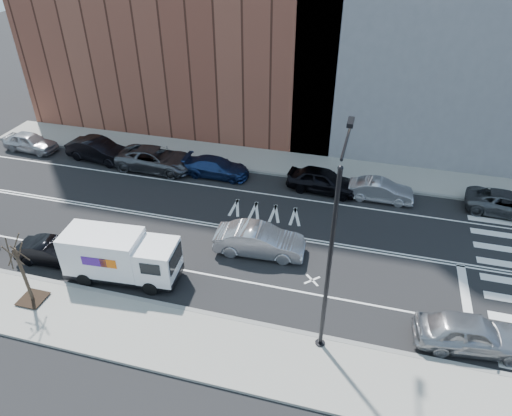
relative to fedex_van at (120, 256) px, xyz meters
The scene contains 20 objects.
ground 6.79m from the fedex_van, 57.53° to the left, with size 120.00×120.00×0.00m, color black.
sidewalk_near 4.97m from the fedex_van, 41.94° to the right, with size 44.00×3.60×0.15m, color gray.
sidewalk_far 14.89m from the fedex_van, 76.10° to the left, with size 44.00×3.60×0.15m, color gray.
curb_near 4.05m from the fedex_van, 21.47° to the right, with size 44.00×0.25×0.17m, color gray.
curb_far 13.16m from the fedex_van, 74.21° to the left, with size 44.00×0.25×0.17m, color gray.
crosswalk 20.40m from the fedex_van, 15.97° to the left, with size 3.00×14.00×0.01m, color white, non-canonical shape.
road_markings 6.78m from the fedex_van, 57.53° to the left, with size 40.00×8.60×0.01m, color white, non-canonical shape.
streetlight 11.26m from the fedex_van, ahead, with size 0.44×4.02×9.34m.
street_tree 4.43m from the fedex_van, 140.84° to the right, with size 1.20×1.20×3.75m.
fedex_van is the anchor object (origin of this frame).
far_parked_a 18.36m from the fedex_van, 141.35° to the left, with size 1.75×4.36×1.49m, color #AEAEB2.
far_parked_b 14.10m from the fedex_van, 125.79° to the left, with size 1.76×5.05×1.66m, color black.
far_parked_c 11.80m from the fedex_van, 107.05° to the left, with size 2.68×5.82×1.62m, color #505258.
far_parked_d 11.52m from the fedex_van, 84.19° to the left, with size 1.91×4.71×1.37m, color navy.
far_parked_e 14.34m from the fedex_van, 52.33° to the left, with size 1.92×4.78×1.63m, color black.
far_parked_f 16.89m from the fedex_van, 41.64° to the left, with size 1.46×4.18×1.38m, color #B8B7BC.
far_parked_g 23.47m from the fedex_van, 29.76° to the left, with size 2.31×5.00×1.39m, color #494C51.
driving_sedan 7.41m from the fedex_van, 30.97° to the left, with size 1.74×5.00×1.65m, color #AEAFB3.
near_parked_rear_a 4.31m from the fedex_van, behind, with size 1.41×4.04×1.33m, color black.
near_parked_front 16.85m from the fedex_van, ahead, with size 1.92×4.78×1.63m, color #A3A4A8.
Camera 1 is at (7.74, -21.11, 16.32)m, focal length 32.00 mm.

